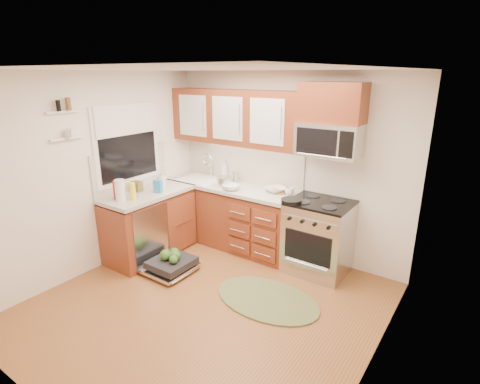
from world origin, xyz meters
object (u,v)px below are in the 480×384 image
Objects in this scene: range at (318,237)px; sink at (201,187)px; microwave at (329,140)px; paper_towel_roll at (120,190)px; skillet at (291,201)px; bowl_a at (276,190)px; dishwasher at (170,265)px; stock_pot at (224,182)px; rug at (267,299)px; bowl_b at (231,187)px; cutting_board at (278,191)px; upper_cabinets at (235,117)px; cup at (290,191)px.

range is 1.53× the size of sink.
microwave is 2.77× the size of paper_towel_roll.
skillet is at bearing -127.12° from microwave.
skillet is at bearing -39.50° from bowl_a.
bowl_a reaches higher than dishwasher.
microwave is at bearing 8.06° from stock_pot.
stock_pot is (0.50, -0.07, 0.19)m from sink.
microwave is at bearing 80.55° from rug.
microwave is 2.80× the size of bowl_a.
stock_pot is 0.93× the size of bowl_b.
paper_towel_roll is at bearing -168.67° from rug.
dishwasher is 1.77m from skillet.
bowl_b is (-1.24, -0.18, 0.49)m from range.
bowl_a is at bearing -123.43° from cutting_board.
dishwasher is 2.75× the size of skillet.
upper_cabinets reaches higher than cup.
upper_cabinets reaches higher than range.
microwave is 2.55m from dishwasher.
upper_cabinets is 1.64× the size of rug.
microwave is 2.65m from paper_towel_roll.
upper_cabinets reaches higher than sink.
bowl_b is (0.30, 0.95, 0.86)m from dishwasher.
dishwasher is (0.39, -1.12, -0.70)m from sink.
skillet is 1.06× the size of bowl_b.
sink is 2.30× the size of cutting_board.
microwave reaches higher than bowl_a.
upper_cabinets is at bearing 175.66° from bowl_a.
cutting_board is 2.06m from paper_towel_roll.
dishwasher is 0.56× the size of rug.
cup is at bearing -9.19° from cutting_board.
stock_pot reaches higher than bowl_b.
rug is 9.91× the size of cup.
rug is at bearing -63.73° from bowl_a.
cutting_board is at bearing 136.85° from skillet.
sink is 0.89× the size of dishwasher.
rug is at bearing -73.85° from cup.
stock_pot is at bearing -176.69° from range.
range is 1.23m from microwave.
paper_towel_roll reaches higher than skillet.
paper_towel_roll is (-2.12, -1.34, 0.59)m from range.
bowl_b is (-0.57, -0.30, 0.03)m from cutting_board.
cutting_board is at bearing -1.96° from upper_cabinets.
skillet is (1.26, 0.88, 0.87)m from dishwasher.
rug is 1.20m from skillet.
dishwasher is 1.84m from cup.
cutting_board is at bearing 15.00° from stock_pot.
upper_cabinets reaches higher than rug.
bowl_a is 2.15× the size of cup.
cutting_board is (0.87, 1.25, 0.83)m from dishwasher.
range is 2.57m from paper_towel_roll.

